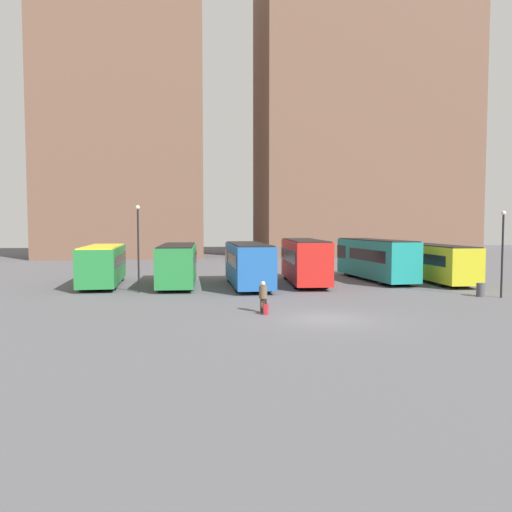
% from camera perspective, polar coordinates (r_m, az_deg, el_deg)
% --- Properties ---
extents(ground_plane, '(160.00, 160.00, 0.00)m').
position_cam_1_polar(ground_plane, '(24.22, 8.04, -7.14)').
color(ground_plane, '#56565B').
extents(building_block_left, '(21.97, 15.35, 38.50)m').
position_cam_1_polar(building_block_left, '(75.67, -14.93, 14.70)').
color(building_block_left, brown).
rests_on(building_block_left, ground_plane).
extents(building_block_right, '(30.95, 16.08, 42.47)m').
position_cam_1_polar(building_block_right, '(80.06, 11.94, 15.56)').
color(building_block_right, brown).
rests_on(building_block_right, ground_plane).
extents(bus_0, '(2.85, 9.12, 2.95)m').
position_cam_1_polar(bus_0, '(38.65, -17.10, -0.88)').
color(bus_0, '#237A38').
rests_on(bus_0, ground_plane).
extents(bus_1, '(2.93, 9.70, 3.04)m').
position_cam_1_polar(bus_1, '(37.48, -8.92, -0.82)').
color(bus_1, '#237A38').
rests_on(bus_1, ground_plane).
extents(bus_2, '(2.57, 9.81, 3.16)m').
position_cam_1_polar(bus_2, '(36.33, -0.93, -0.82)').
color(bus_2, '#1E56A3').
rests_on(bus_2, ground_plane).
extents(bus_3, '(3.32, 9.92, 3.37)m').
position_cam_1_polar(bus_3, '(38.28, 5.55, -0.44)').
color(bus_3, red).
rests_on(bus_3, ground_plane).
extents(bus_4, '(3.15, 10.62, 3.32)m').
position_cam_1_polar(bus_4, '(41.62, 13.40, -0.23)').
color(bus_4, '#19847F').
rests_on(bus_4, ground_plane).
extents(bus_5, '(2.72, 10.64, 2.96)m').
position_cam_1_polar(bus_5, '(41.89, 19.55, -0.58)').
color(bus_5, gold).
rests_on(bus_5, ground_plane).
extents(traveler, '(0.53, 0.53, 1.62)m').
position_cam_1_polar(traveler, '(25.54, 0.81, -4.36)').
color(traveler, '#4C3828').
rests_on(traveler, ground_plane).
extents(suitcase, '(0.32, 0.46, 0.80)m').
position_cam_1_polar(suitcase, '(25.16, 1.17, -6.06)').
color(suitcase, '#B7232D').
rests_on(suitcase, ground_plane).
extents(lamp_post_0, '(0.28, 0.28, 5.36)m').
position_cam_1_polar(lamp_post_0, '(34.15, 26.35, 0.99)').
color(lamp_post_0, black).
rests_on(lamp_post_0, ground_plane).
extents(lamp_post_1, '(0.28, 0.28, 5.78)m').
position_cam_1_polar(lamp_post_1, '(33.88, -13.31, 1.62)').
color(lamp_post_1, black).
rests_on(lamp_post_1, ground_plane).
extents(trash_bin, '(0.52, 0.52, 0.85)m').
position_cam_1_polar(trash_bin, '(34.34, 24.29, -3.54)').
color(trash_bin, '#47474C').
rests_on(trash_bin, ground_plane).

